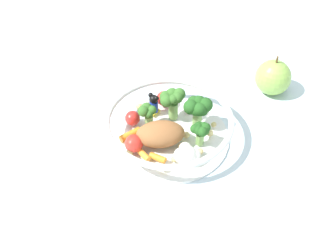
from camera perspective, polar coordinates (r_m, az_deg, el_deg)
ground_plane at (r=0.65m, az=0.16°, el=-1.65°), size 2.40×2.40×0.00m
food_container at (r=0.64m, az=0.14°, el=0.15°), size 0.20×0.20×0.06m
loose_apple at (r=0.75m, az=14.66°, el=6.69°), size 0.06×0.06×0.08m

